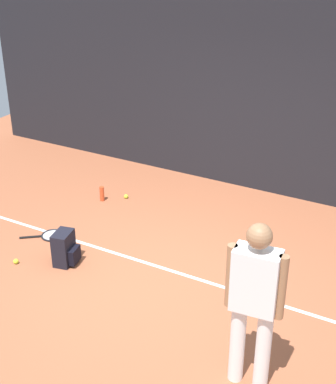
# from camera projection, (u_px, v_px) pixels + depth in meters

# --- Properties ---
(ground_plane) EXTENTS (12.00, 12.00, 0.00)m
(ground_plane) POSITION_uv_depth(u_px,v_px,m) (152.00, 279.00, 6.70)
(ground_plane) COLOR #9E5638
(back_fence) EXTENTS (10.00, 0.10, 3.00)m
(back_fence) POSITION_uv_depth(u_px,v_px,m) (250.00, 97.00, 8.39)
(back_fence) COLOR black
(back_fence) RESTS_ON ground
(court_line) EXTENTS (9.00, 0.05, 0.00)m
(court_line) POSITION_uv_depth(u_px,v_px,m) (162.00, 268.00, 6.90)
(court_line) COLOR white
(court_line) RESTS_ON ground
(tennis_player) EXTENTS (0.53, 0.26, 1.70)m
(tennis_player) POSITION_uv_depth(u_px,v_px,m) (254.00, 298.00, 4.78)
(tennis_player) COLOR white
(tennis_player) RESTS_ON ground
(tennis_racket) EXTENTS (0.59, 0.52, 0.03)m
(tennis_racket) POSITION_uv_depth(u_px,v_px,m) (51.00, 235.00, 7.59)
(tennis_racket) COLOR black
(tennis_racket) RESTS_ON ground
(backpack) EXTENTS (0.33, 0.34, 0.44)m
(backpack) POSITION_uv_depth(u_px,v_px,m) (65.00, 249.00, 6.91)
(backpack) COLOR black
(backpack) RESTS_ON ground
(tennis_ball_near_player) EXTENTS (0.07, 0.07, 0.07)m
(tennis_ball_near_player) POSITION_uv_depth(u_px,v_px,m) (16.00, 261.00, 6.97)
(tennis_ball_near_player) COLOR #CCE033
(tennis_ball_near_player) RESTS_ON ground
(tennis_ball_by_fence) EXTENTS (0.07, 0.07, 0.07)m
(tennis_ball_by_fence) POSITION_uv_depth(u_px,v_px,m) (126.00, 196.00, 8.61)
(tennis_ball_by_fence) COLOR #CCE033
(tennis_ball_by_fence) RESTS_ON ground
(water_bottle) EXTENTS (0.07, 0.07, 0.24)m
(water_bottle) POSITION_uv_depth(u_px,v_px,m) (102.00, 194.00, 8.51)
(water_bottle) COLOR #D84C26
(water_bottle) RESTS_ON ground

